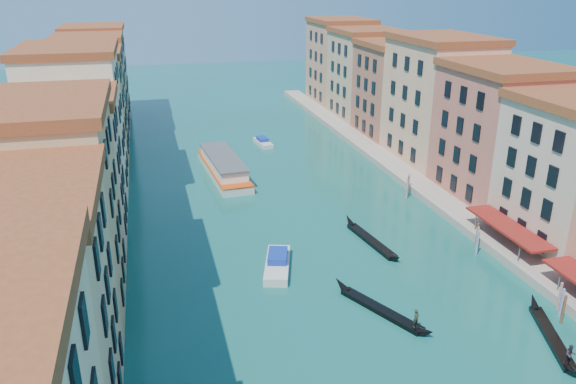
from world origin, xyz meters
The scene contains 10 objects.
left_bank_palazzos centered at (-26.00, 64.68, 9.71)m, with size 12.80×128.40×21.00m.
right_bank_palazzos centered at (30.00, 65.00, 9.75)m, with size 12.80×128.40×21.00m.
quay centered at (22.00, 65.00, 0.50)m, with size 4.00×140.00×1.00m, color gray.
mooring_poles_right centered at (19.10, 28.80, 1.30)m, with size 1.44×54.24×3.20m.
vaporetto_far centered at (-5.28, 73.90, 1.38)m, with size 6.17×20.88×3.06m.
gondola_fore centered at (3.31, 30.75, 0.42)m, with size 6.28×11.50×2.47m.
gondola_right centered at (15.92, 22.89, 0.46)m, with size 4.89×11.58×2.39m.
gondola_far centered at (8.06, 45.07, 0.37)m, with size 2.83×12.75×1.81m.
motorboat_mid centered at (-4.13, 41.50, 0.64)m, with size 4.64×8.29×1.64m.
motorboat_far centered at (4.38, 88.98, 0.52)m, with size 2.74×6.61×1.33m.
Camera 1 is at (-16.40, -10.87, 29.43)m, focal length 35.00 mm.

